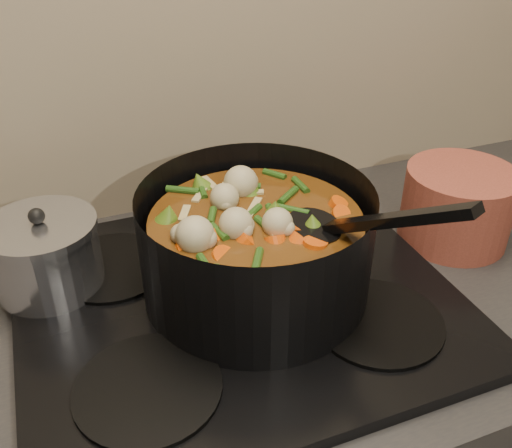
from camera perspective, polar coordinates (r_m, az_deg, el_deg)
name	(u,v)px	position (r m, az deg, el deg)	size (l,w,h in m)	color
stovetop	(237,298)	(0.85, -1.93, -7.45)	(0.62, 0.54, 0.03)	black
stockpot	(257,247)	(0.81, 0.05, -2.33)	(0.39, 0.43, 0.24)	black
saucepan	(46,254)	(0.88, -20.29, -2.85)	(0.16, 0.16, 0.13)	silver
terracotta_crock	(457,205)	(1.02, 19.46, 1.76)	(0.18, 0.18, 0.13)	#964231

